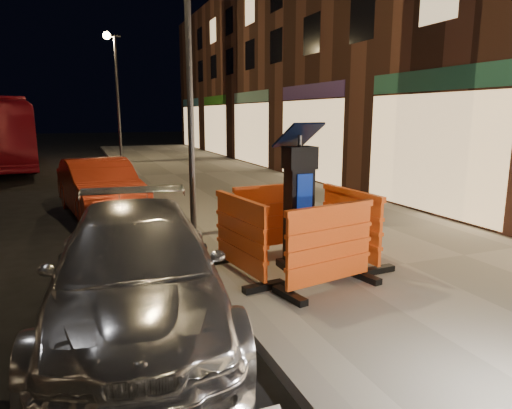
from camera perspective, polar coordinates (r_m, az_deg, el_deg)
name	(u,v)px	position (r m, az deg, el deg)	size (l,w,h in m)	color
ground_plane	(229,300)	(6.46, -3.43, -11.77)	(120.00, 120.00, 0.00)	black
sidewalk	(405,268)	(7.83, 18.12, -7.56)	(6.00, 60.00, 0.15)	gray
kerb	(229,294)	(6.43, -3.44, -11.16)	(0.30, 60.00, 0.15)	slate
parking_kiosk	(299,201)	(7.01, 5.38, 0.39)	(0.67, 0.67, 2.12)	black
barrier_front	(330,247)	(6.31, 9.20, -5.32)	(1.52, 0.63, 1.18)	#F15519
barrier_back	(274,218)	(7.94, 2.23, -1.72)	(1.52, 0.63, 1.18)	#F15519
barrier_kerbside	(241,237)	(6.75, -1.94, -4.08)	(1.52, 0.63, 1.18)	#F15519
barrier_bldgside	(351,226)	(7.57, 11.75, -2.60)	(1.52, 0.63, 1.18)	#F15519
car_silver	(139,325)	(5.91, -14.36, -14.44)	(1.96, 4.83, 1.40)	silver
car_red	(102,215)	(12.27, -18.70, -1.21)	(1.49, 4.29, 1.41)	#9C2916
bus_doubledecker	(5,168)	(24.87, -28.91, 4.05)	(2.73, 11.68, 3.25)	maroon
street_lamp_mid	(190,80)	(8.93, -8.30, 15.17)	(0.12, 0.12, 6.00)	#3F3F44
street_lamp_far	(118,101)	(23.76, -16.86, 12.32)	(0.12, 0.12, 6.00)	#3F3F44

